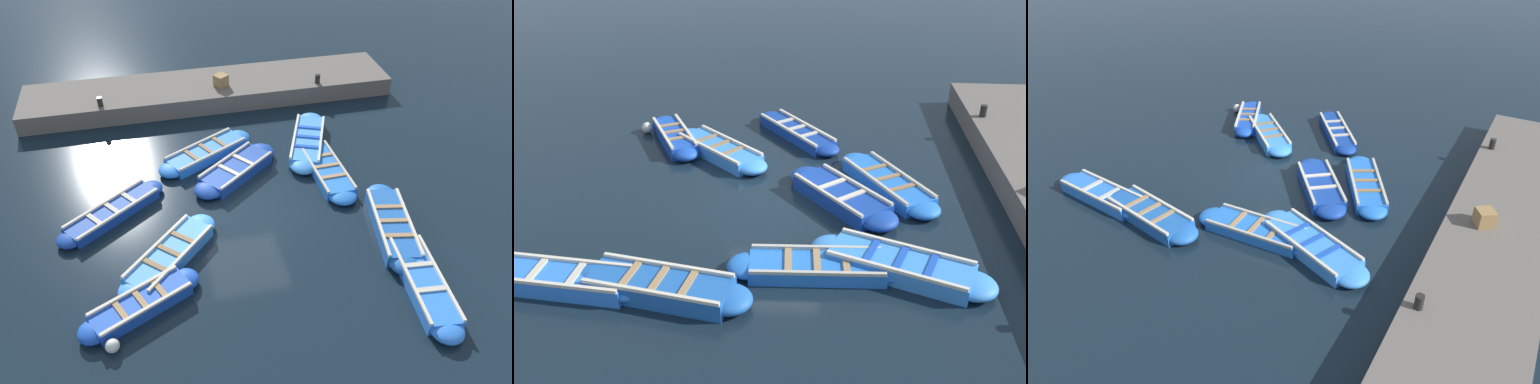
{
  "view_description": "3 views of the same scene",
  "coord_description": "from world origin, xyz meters",
  "views": [
    {
      "loc": [
        11.17,
        -2.2,
        9.9
      ],
      "look_at": [
        -0.41,
        0.43,
        0.21
      ],
      "focal_mm": 35.0,
      "sensor_mm": 36.0,
      "label": 1
    },
    {
      "loc": [
        -0.88,
        12.88,
        7.41
      ],
      "look_at": [
        0.03,
        0.26,
        0.37
      ],
      "focal_mm": 42.0,
      "sensor_mm": 36.0,
      "label": 2
    },
    {
      "loc": [
        -7.26,
        12.24,
        8.5
      ],
      "look_at": [
        -0.85,
        0.9,
        0.19
      ],
      "focal_mm": 35.0,
      "sensor_mm": 36.0,
      "label": 3
    }
  ],
  "objects": [
    {
      "name": "boat_outer_left",
      "position": [
        -2.9,
        -0.76,
        0.17
      ],
      "size": [
        2.58,
        3.65,
        0.4
      ],
      "color": "blue",
      "rests_on": "ground"
    },
    {
      "name": "bollard_north",
      "position": [
        -6.0,
        -4.2,
        0.89
      ],
      "size": [
        0.2,
        0.2,
        0.35
      ],
      "primitive_type": "cylinder",
      "color": "black",
      "rests_on": "quay_wall"
    },
    {
      "name": "quay_wall",
      "position": [
        -7.0,
        0.0,
        0.36
      ],
      "size": [
        2.71,
        14.5,
        0.71
      ],
      "color": "#605951",
      "rests_on": "ground"
    },
    {
      "name": "ground_plane",
      "position": [
        0.0,
        0.0,
        0.0
      ],
      "size": [
        120.0,
        120.0,
        0.0
      ],
      "primitive_type": "plane",
      "color": "black"
    },
    {
      "name": "boat_bow_out",
      "position": [
        1.91,
        3.88,
        0.2
      ],
      "size": [
        3.82,
        1.56,
        0.45
      ],
      "color": "#1E59AD",
      "rests_on": "ground"
    },
    {
      "name": "buoy_orange_near",
      "position": [
        -2.81,
        -1.79,
        0.12
      ],
      "size": [
        0.24,
        0.24,
        0.24
      ],
      "primitive_type": "sphere",
      "color": "silver",
      "rests_on": "ground"
    },
    {
      "name": "boat_stern_in",
      "position": [
        -2.8,
        2.83,
        0.18
      ],
      "size": [
        3.91,
        2.3,
        0.42
      ],
      "color": "#3884E0",
      "rests_on": "ground"
    },
    {
      "name": "boat_centre",
      "position": [
        -1.7,
        0.05,
        0.19
      ],
      "size": [
        2.94,
        3.34,
        0.44
      ],
      "color": "navy",
      "rests_on": "ground"
    },
    {
      "name": "boat_alongside",
      "position": [
        -1.11,
        2.94,
        0.15
      ],
      "size": [
        3.71,
        1.08,
        0.36
      ],
      "color": "blue",
      "rests_on": "ground"
    },
    {
      "name": "boat_drifting",
      "position": [
        -0.49,
        -3.89,
        0.16
      ],
      "size": [
        2.8,
        3.36,
        0.38
      ],
      "color": "navy",
      "rests_on": "ground"
    },
    {
      "name": "boat_tucked",
      "position": [
        1.66,
        -2.4,
        0.18
      ],
      "size": [
        3.23,
        3.11,
        0.42
      ],
      "color": "#3884E0",
      "rests_on": "ground"
    },
    {
      "name": "boat_near_quay",
      "position": [
        3.13,
        -3.22,
        0.18
      ],
      "size": [
        2.06,
        3.2,
        0.42
      ],
      "color": "#1947B7",
      "rests_on": "ground"
    },
    {
      "name": "bollard_mid_north",
      "position": [
        -6.0,
        4.2,
        0.89
      ],
      "size": [
        0.2,
        0.2,
        0.35
      ],
      "primitive_type": "cylinder",
      "color": "black",
      "rests_on": "quay_wall"
    },
    {
      "name": "boat_inner_gap",
      "position": [
        3.98,
        3.77,
        0.18
      ],
      "size": [
        3.78,
        1.16,
        0.41
      ],
      "color": "blue",
      "rests_on": "ground"
    },
    {
      "name": "buoy_yellow_far",
      "position": [
        4.14,
        -3.91,
        0.17
      ],
      "size": [
        0.33,
        0.33,
        0.33
      ],
      "primitive_type": "sphere",
      "color": "silver",
      "rests_on": "ground"
    },
    {
      "name": "wooden_crate",
      "position": [
        -6.61,
        0.42,
        0.94
      ],
      "size": [
        0.63,
        0.63,
        0.45
      ],
      "primitive_type": "cube",
      "rotation": [
        0.0,
        0.0,
        0.6
      ],
      "color": "olive",
      "rests_on": "quay_wall"
    }
  ]
}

